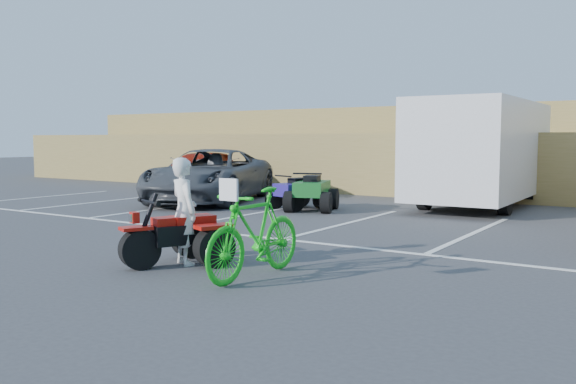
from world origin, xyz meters
The scene contains 11 objects.
ground centered at (0.00, 0.00, 0.00)m, with size 100.00×100.00×0.00m, color #3D3D40.
parking_stripes centered at (0.87, 4.07, 0.00)m, with size 28.00×5.16×0.01m.
grass_embankment centered at (0.00, 15.48, 1.42)m, with size 40.00×8.50×3.10m.
red_trike_atv centered at (-0.05, -0.34, 0.00)m, with size 1.13×1.51×0.98m, color #AD1009, non-canonical shape.
rider centered at (0.01, -0.20, 0.78)m, with size 0.57×0.37×1.56m, color white.
green_dirt_bike centered at (1.38, -0.33, 0.59)m, with size 0.55×1.96×1.18m, color #14BF19.
grey_pickup centered at (-5.51, 6.84, 0.76)m, with size 2.53×5.50×1.53m, color #44474B.
red_car centered at (-7.85, 9.14, 0.73)m, with size 1.72×4.28×1.46m, color maroon.
cargo_trailer centered at (1.48, 9.77, 1.52)m, with size 2.47×6.04×2.81m.
quad_atv_blue centered at (-2.37, 6.70, 0.00)m, with size 1.03×1.39×0.90m, color navy, non-canonical shape.
quad_atv_green centered at (-1.85, 6.53, 0.00)m, with size 1.15×1.54×1.01m, color #166222, non-canonical shape.
Camera 1 is at (6.07, -6.72, 1.82)m, focal length 38.00 mm.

